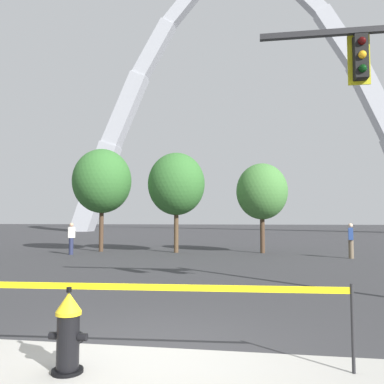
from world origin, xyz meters
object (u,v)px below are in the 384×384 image
(monument_arch, at_px, (243,108))
(fire_hydrant, at_px, (69,332))
(pedestrian_standing_center, at_px, (351,240))
(pedestrian_walking_left, at_px, (71,238))

(monument_arch, bearing_deg, fire_hydrant, -90.89)
(pedestrian_standing_center, bearing_deg, fire_hydrant, -113.91)
(monument_arch, xyz_separation_m, pedestrian_walking_left, (-7.74, -34.88, -16.02))
(fire_hydrant, height_order, pedestrian_walking_left, pedestrian_walking_left)
(monument_arch, relative_size, pedestrian_walking_left, 30.67)
(monument_arch, bearing_deg, pedestrian_standing_center, -80.69)
(pedestrian_walking_left, bearing_deg, monument_arch, 77.49)
(fire_hydrant, distance_m, pedestrian_standing_center, 15.94)
(pedestrian_walking_left, bearing_deg, fire_hydrant, -64.17)
(fire_hydrant, bearing_deg, pedestrian_walking_left, 115.83)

